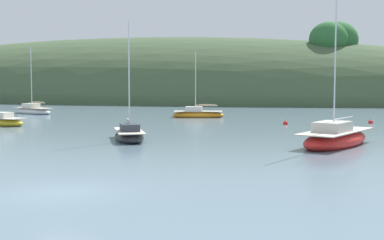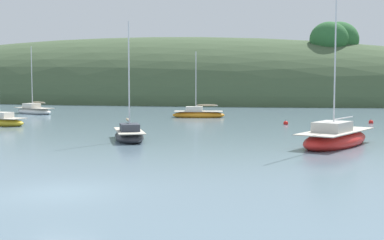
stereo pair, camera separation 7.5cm
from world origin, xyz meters
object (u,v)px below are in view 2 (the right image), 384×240
(sailboat_yellow_far, at_px, (129,135))
(mooring_buoy_outer, at_px, (286,123))
(sailboat_red_portside, at_px, (336,138))
(sailboat_navy_dinghy, at_px, (198,114))
(mooring_buoy_inner, at_px, (371,122))
(sailboat_orange_cutter, at_px, (34,111))

(sailboat_yellow_far, relative_size, mooring_buoy_outer, 15.32)
(sailboat_red_portside, xyz_separation_m, mooring_buoy_outer, (-4.21, 15.10, -0.34))
(sailboat_navy_dinghy, bearing_deg, mooring_buoy_inner, -11.78)
(mooring_buoy_outer, relative_size, mooring_buoy_inner, 1.00)
(sailboat_navy_dinghy, distance_m, mooring_buoy_inner, 18.06)
(sailboat_orange_cutter, xyz_separation_m, sailboat_navy_dinghy, (20.63, -1.06, -0.02))
(sailboat_yellow_far, height_order, mooring_buoy_outer, sailboat_yellow_far)
(sailboat_red_portside, distance_m, mooring_buoy_inner, 18.65)
(sailboat_red_portside, bearing_deg, mooring_buoy_inner, 79.18)
(sailboat_navy_dinghy, height_order, sailboat_red_portside, sailboat_red_portside)
(sailboat_yellow_far, distance_m, sailboat_navy_dinghy, 22.28)
(sailboat_yellow_far, bearing_deg, sailboat_orange_cutter, 132.16)
(mooring_buoy_outer, xyz_separation_m, mooring_buoy_inner, (7.71, 3.22, 0.00))
(sailboat_navy_dinghy, distance_m, sailboat_red_portside, 26.18)
(sailboat_navy_dinghy, xyz_separation_m, mooring_buoy_outer, (9.97, -6.90, -0.24))
(sailboat_orange_cutter, distance_m, sailboat_red_portside, 41.76)
(sailboat_orange_cutter, distance_m, sailboat_navy_dinghy, 20.66)
(mooring_buoy_inner, bearing_deg, mooring_buoy_outer, -157.35)
(sailboat_orange_cutter, height_order, sailboat_yellow_far, sailboat_yellow_far)
(mooring_buoy_outer, bearing_deg, sailboat_orange_cutter, 165.42)
(sailboat_red_portside, bearing_deg, sailboat_navy_dinghy, 122.81)
(sailboat_red_portside, relative_size, mooring_buoy_inner, 21.48)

